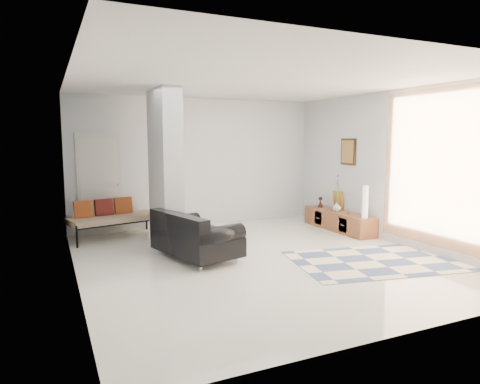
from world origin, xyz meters
name	(u,v)px	position (x,y,z in m)	size (l,w,h in m)	color
floor	(259,258)	(0.00, 0.00, 0.00)	(6.00, 6.00, 0.00)	white
ceiling	(260,81)	(0.00, 0.00, 2.80)	(6.00, 6.00, 0.00)	white
wall_back	(198,162)	(0.00, 3.00, 1.40)	(6.00, 6.00, 0.00)	silver
wall_front	(405,194)	(0.00, -3.00, 1.40)	(6.00, 6.00, 0.00)	silver
wall_left	(72,179)	(-2.75, 0.00, 1.40)	(6.00, 6.00, 0.00)	silver
wall_right	(393,167)	(2.75, 0.00, 1.40)	(6.00, 6.00, 0.00)	silver
partition_column	(165,168)	(-1.10, 1.60, 1.40)	(0.35, 1.20, 2.80)	#A3A8AA
hallway_door	(99,184)	(-2.10, 2.96, 1.02)	(0.85, 0.06, 2.04)	beige
curtain	(443,169)	(2.67, -1.15, 1.45)	(2.55, 2.55, 0.00)	orange
wall_art	(348,152)	(2.72, 1.25, 1.65)	(0.04, 0.45, 0.55)	#36200E
media_console	(339,220)	(2.52, 1.25, 0.20)	(0.45, 1.92, 0.80)	brown
loveseat	(193,237)	(-0.96, 0.43, 0.36)	(1.23, 1.67, 0.76)	silver
daybed	(113,217)	(-1.93, 2.47, 0.42)	(1.81, 1.08, 0.77)	black
area_rug	(375,261)	(1.60, -0.90, 0.01)	(2.56, 1.70, 0.01)	beige
cylinder_lamp	(365,202)	(2.50, 0.42, 0.71)	(0.11, 0.11, 0.62)	white
bronze_figurine	(320,202)	(2.47, 1.85, 0.52)	(0.12, 0.12, 0.23)	black
vase	(337,207)	(2.47, 1.25, 0.50)	(0.19, 0.19, 0.20)	silver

